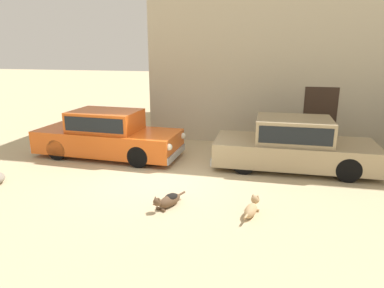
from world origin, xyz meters
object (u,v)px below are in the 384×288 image
object	(u,v)px
parked_sedan_second	(294,144)
stray_dog_tan	(252,208)
parked_sedan_nearest	(108,134)
stray_dog_spotted	(168,200)

from	to	relation	value
parked_sedan_second	stray_dog_tan	xyz separation A→B (m)	(-0.98, -3.22, -0.58)
parked_sedan_nearest	parked_sedan_second	xyz separation A→B (m)	(5.71, 0.11, -0.00)
parked_sedan_nearest	parked_sedan_second	size ratio (longest dim) A/B	1.03
parked_sedan_nearest	parked_sedan_second	distance (m)	5.71
parked_sedan_second	stray_dog_tan	distance (m)	3.42
stray_dog_spotted	parked_sedan_second	bearing A→B (deg)	165.89
parked_sedan_second	stray_dog_spotted	size ratio (longest dim) A/B	4.81
stray_dog_spotted	stray_dog_tan	world-z (taller)	stray_dog_spotted
parked_sedan_nearest	stray_dog_spotted	size ratio (longest dim) A/B	4.94
stray_dog_tan	stray_dog_spotted	bearing A→B (deg)	103.36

